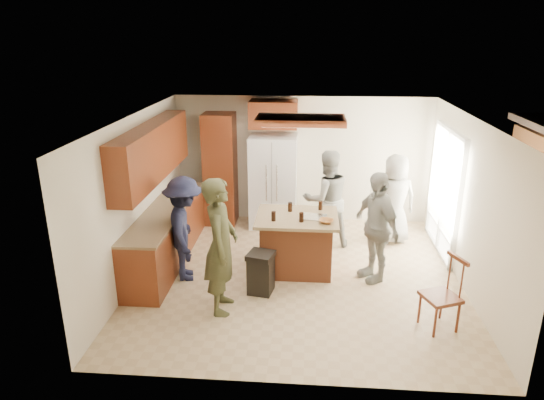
# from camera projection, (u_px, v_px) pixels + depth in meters

# --- Properties ---
(person_front_left) EXTENTS (0.53, 0.71, 1.90)m
(person_front_left) POSITION_uv_depth(u_px,v_px,m) (221.00, 246.00, 6.47)
(person_front_left) COLOR #3B3C23
(person_front_left) RESTS_ON ground
(person_behind_left) EXTENTS (0.98, 0.76, 1.76)m
(person_behind_left) POSITION_uv_depth(u_px,v_px,m) (327.00, 199.00, 8.49)
(person_behind_left) COLOR gray
(person_behind_left) RESTS_ON ground
(person_behind_right) EXTENTS (0.90, 0.68, 1.64)m
(person_behind_right) POSITION_uv_depth(u_px,v_px,m) (394.00, 199.00, 8.66)
(person_behind_right) COLOR gray
(person_behind_right) RESTS_ON ground
(person_side_right) EXTENTS (0.93, 1.14, 1.73)m
(person_side_right) POSITION_uv_depth(u_px,v_px,m) (376.00, 227.00, 7.34)
(person_side_right) COLOR gray
(person_side_right) RESTS_ON ground
(person_counter) EXTENTS (0.74, 1.15, 1.64)m
(person_counter) POSITION_uv_depth(u_px,v_px,m) (185.00, 229.00, 7.37)
(person_counter) COLOR black
(person_counter) RESTS_ON ground
(left_cabinetry) EXTENTS (0.64, 3.00, 2.30)m
(left_cabinetry) POSITION_uv_depth(u_px,v_px,m) (162.00, 207.00, 7.91)
(left_cabinetry) COLOR maroon
(left_cabinetry) RESTS_ON ground
(back_wall_units) EXTENTS (1.80, 0.60, 2.45)m
(back_wall_units) POSITION_uv_depth(u_px,v_px,m) (233.00, 156.00, 9.40)
(back_wall_units) COLOR maroon
(back_wall_units) RESTS_ON ground
(refrigerator) EXTENTS (0.90, 0.76, 1.80)m
(refrigerator) POSITION_uv_depth(u_px,v_px,m) (273.00, 182.00, 9.42)
(refrigerator) COLOR white
(refrigerator) RESTS_ON ground
(kitchen_island) EXTENTS (1.28, 1.03, 0.93)m
(kitchen_island) POSITION_uv_depth(u_px,v_px,m) (296.00, 243.00, 7.73)
(kitchen_island) COLOR brown
(kitchen_island) RESTS_ON ground
(island_items) EXTENTS (0.97, 0.73, 0.15)m
(island_items) POSITION_uv_depth(u_px,v_px,m) (311.00, 216.00, 7.47)
(island_items) COLOR silver
(island_items) RESTS_ON kitchen_island
(trash_bin) EXTENTS (0.44, 0.44, 0.63)m
(trash_bin) POSITION_uv_depth(u_px,v_px,m) (261.00, 272.00, 7.11)
(trash_bin) COLOR black
(trash_bin) RESTS_ON ground
(spindle_chair) EXTENTS (0.55, 0.55, 0.99)m
(spindle_chair) POSITION_uv_depth(u_px,v_px,m) (442.00, 297.00, 6.20)
(spindle_chair) COLOR maroon
(spindle_chair) RESTS_ON ground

